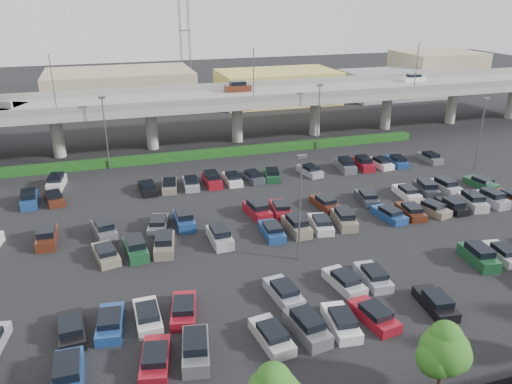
{
  "coord_description": "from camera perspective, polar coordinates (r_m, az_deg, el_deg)",
  "views": [
    {
      "loc": [
        -16.0,
        -46.12,
        23.46
      ],
      "look_at": [
        -0.24,
        4.61,
        2.0
      ],
      "focal_mm": 35.0,
      "sensor_mm": 36.0,
      "label": 1
    }
  ],
  "objects": [
    {
      "name": "hedge",
      "position": [
        76.41,
        -4.38,
        4.49
      ],
      "size": [
        66.0,
        1.6,
        1.1
      ],
      "primitive_type": "cube",
      "color": "#113B11",
      "rests_on": "ground"
    },
    {
      "name": "parked_cars",
      "position": [
        51.23,
        3.21,
        -4.52
      ],
      "size": [
        63.03,
        41.64,
        1.67
      ],
      "color": "#4C2114",
      "rests_on": "ground"
    },
    {
      "name": "distant_buildings",
      "position": [
        113.33,
        -2.54,
        11.96
      ],
      "size": [
        138.0,
        24.0,
        9.0
      ],
      "color": "slate",
      "rests_on": "ground"
    },
    {
      "name": "ground",
      "position": [
        54.16,
        1.69,
        -3.68
      ],
      "size": [
        280.0,
        280.0,
        0.0
      ],
      "primitive_type": "plane",
      "color": "black"
    },
    {
      "name": "tree_row",
      "position": [
        32.56,
        19.02,
        -17.19
      ],
      "size": [
        65.07,
        3.66,
        5.94
      ],
      "color": "#332316",
      "rests_on": "ground"
    },
    {
      "name": "light_poles",
      "position": [
        52.47,
        -3.21,
        2.8
      ],
      "size": [
        66.9,
        48.38,
        10.3
      ],
      "color": "#4E4E54",
      "rests_on": "ground"
    },
    {
      "name": "overpass",
      "position": [
        81.41,
        -5.81,
        10.2
      ],
      "size": [
        150.0,
        13.0,
        15.8
      ],
      "color": "gray",
      "rests_on": "ground"
    },
    {
      "name": "comm_tower",
      "position": [
        122.02,
        -8.19,
        18.1
      ],
      "size": [
        2.4,
        2.4,
        30.0
      ],
      "color": "#4E4E54",
      "rests_on": "ground"
    }
  ]
}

